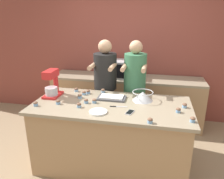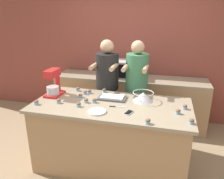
% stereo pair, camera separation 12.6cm
% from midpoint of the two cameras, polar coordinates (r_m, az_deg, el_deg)
% --- Properties ---
extents(ground_plane, '(16.00, 16.00, 0.00)m').
position_cam_midpoint_polar(ground_plane, '(3.28, -1.34, -18.78)').
color(ground_plane, '#937A5B').
extents(back_wall, '(10.00, 0.06, 2.70)m').
position_cam_midpoint_polar(back_wall, '(4.30, 3.70, 10.25)').
color(back_wall, brown).
rests_on(back_wall, ground_plane).
extents(island_counter, '(2.02, 0.95, 0.92)m').
position_cam_midpoint_polar(island_counter, '(3.02, -1.41, -11.84)').
color(island_counter, '#A87F56').
rests_on(island_counter, ground_plane).
extents(back_counter, '(2.80, 0.60, 0.90)m').
position_cam_midpoint_polar(back_counter, '(4.21, 2.75, -2.67)').
color(back_counter, '#A87F56').
rests_on(back_counter, ground_plane).
extents(person_left, '(0.37, 0.52, 1.66)m').
position_cam_midpoint_polar(person_left, '(3.48, -2.78, -0.13)').
color(person_left, '#33384C').
rests_on(person_left, ground_plane).
extents(person_right, '(0.35, 0.51, 1.66)m').
position_cam_midpoint_polar(person_right, '(3.40, 4.81, -0.58)').
color(person_right, brown).
rests_on(person_right, ground_plane).
extents(stand_mixer, '(0.20, 0.30, 0.38)m').
position_cam_midpoint_polar(stand_mixer, '(3.14, -16.51, 1.15)').
color(stand_mixer, red).
rests_on(stand_mixer, island_counter).
extents(mixing_bowl, '(0.28, 0.28, 0.12)m').
position_cam_midpoint_polar(mixing_bowl, '(2.92, 6.80, -1.65)').
color(mixing_bowl, '#BCBCC1').
rests_on(mixing_bowl, island_counter).
extents(baking_tray, '(0.38, 0.22, 0.04)m').
position_cam_midpoint_polar(baking_tray, '(2.96, -1.27, -2.13)').
color(baking_tray, '#4C4C51').
rests_on(baking_tray, island_counter).
extents(microwave_oven, '(0.47, 0.40, 0.31)m').
position_cam_midpoint_polar(microwave_oven, '(4.03, 1.90, 5.42)').
color(microwave_oven, '#B7B7BC').
rests_on(microwave_oven, back_counter).
extents(cell_phone, '(0.11, 0.16, 0.01)m').
position_cam_midpoint_polar(cell_phone, '(2.57, 3.29, -5.97)').
color(cell_phone, silver).
rests_on(cell_phone, island_counter).
extents(small_plate, '(0.22, 0.22, 0.02)m').
position_cam_midpoint_polar(small_plate, '(2.58, -5.04, -5.83)').
color(small_plate, white).
rests_on(small_plate, island_counter).
extents(knife, '(0.22, 0.05, 0.01)m').
position_cam_midpoint_polar(knife, '(2.72, 0.09, -4.50)').
color(knife, '#BCBCC1').
rests_on(knife, island_counter).
extents(cupcake_0, '(0.06, 0.06, 0.06)m').
position_cam_midpoint_polar(cupcake_0, '(2.85, -8.06, -2.99)').
color(cupcake_0, '#759EC6').
rests_on(cupcake_0, island_counter).
extents(cupcake_1, '(0.06, 0.06, 0.06)m').
position_cam_midpoint_polar(cupcake_1, '(2.84, -5.91, -2.95)').
color(cupcake_1, '#759EC6').
rests_on(cupcake_1, island_counter).
extents(cupcake_2, '(0.06, 0.06, 0.06)m').
position_cam_midpoint_polar(cupcake_2, '(3.29, -10.39, -0.04)').
color(cupcake_2, '#759EC6').
rests_on(cupcake_2, island_counter).
extents(cupcake_3, '(0.06, 0.06, 0.06)m').
position_cam_midpoint_polar(cupcake_3, '(2.35, 8.39, -8.01)').
color(cupcake_3, '#759EC6').
rests_on(cupcake_3, island_counter).
extents(cupcake_4, '(0.06, 0.06, 0.06)m').
position_cam_midpoint_polar(cupcake_4, '(2.89, -15.10, -3.16)').
color(cupcake_4, '#759EC6').
rests_on(cupcake_4, island_counter).
extents(cupcake_5, '(0.06, 0.06, 0.06)m').
position_cam_midpoint_polar(cupcake_5, '(2.48, 18.97, -7.41)').
color(cupcake_5, '#759EC6').
rests_on(cupcake_5, island_counter).
extents(cupcake_6, '(0.06, 0.06, 0.06)m').
position_cam_midpoint_polar(cupcake_6, '(2.81, 17.21, -3.98)').
color(cupcake_6, '#759EC6').
rests_on(cupcake_6, island_counter).
extents(cupcake_7, '(0.06, 0.06, 0.06)m').
position_cam_midpoint_polar(cupcake_7, '(3.18, -7.38, -0.58)').
color(cupcake_7, '#759EC6').
rests_on(cupcake_7, island_counter).
extents(cupcake_8, '(0.06, 0.06, 0.06)m').
position_cam_midpoint_polar(cupcake_8, '(2.66, 15.64, -5.21)').
color(cupcake_8, '#759EC6').
rests_on(cupcake_8, island_counter).
extents(cupcake_9, '(0.06, 0.06, 0.06)m').
position_cam_midpoint_polar(cupcake_9, '(2.74, -9.92, -4.03)').
color(cupcake_9, '#759EC6').
rests_on(cupcake_9, island_counter).
extents(cupcake_10, '(0.06, 0.06, 0.06)m').
position_cam_midpoint_polar(cupcake_10, '(3.20, -3.48, -0.30)').
color(cupcake_10, '#759EC6').
rests_on(cupcake_10, island_counter).
extents(cupcake_11, '(0.06, 0.06, 0.06)m').
position_cam_midpoint_polar(cupcake_11, '(3.03, -9.59, -1.71)').
color(cupcake_11, '#759EC6').
rests_on(cupcake_11, island_counter).
extents(cupcake_12, '(0.06, 0.06, 0.06)m').
position_cam_midpoint_polar(cupcake_12, '(3.14, -8.46, -0.85)').
color(cupcake_12, '#759EC6').
rests_on(cupcake_12, island_counter).
extents(cupcake_13, '(0.06, 0.06, 0.06)m').
position_cam_midpoint_polar(cupcake_13, '(2.92, -20.51, -3.50)').
color(cupcake_13, '#759EC6').
rests_on(cupcake_13, island_counter).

